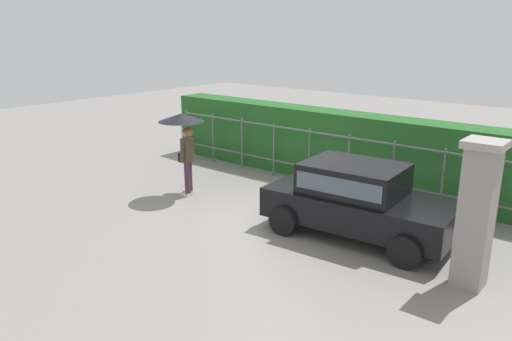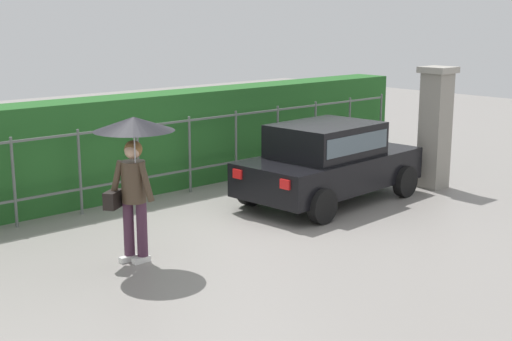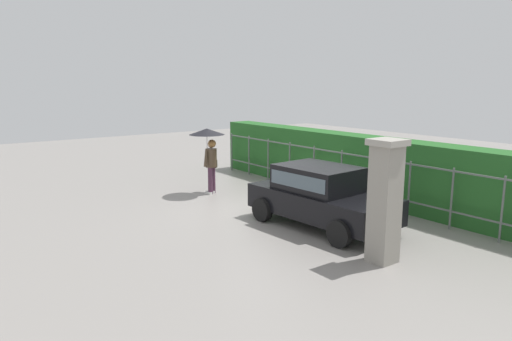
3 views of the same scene
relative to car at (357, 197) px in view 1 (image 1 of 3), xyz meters
name	(u,v)px [view 1 (image 1 of 3)]	position (x,y,z in m)	size (l,w,h in m)	color
ground_plane	(272,217)	(-1.90, -0.29, -0.80)	(40.00, 40.00, 0.00)	gray
car	(357,197)	(0.00, 0.00, 0.00)	(3.83, 2.06, 1.48)	black
pedestrian	(184,133)	(-4.47, -0.48, 0.78)	(1.10, 1.10, 2.07)	#47283D
gate_pillar	(476,213)	(2.41, -0.65, 0.44)	(0.60, 0.60, 2.42)	gray
fence_section	(348,161)	(-1.47, 2.29, 0.02)	(11.86, 0.05, 1.50)	#59605B
hedge_row	(362,151)	(-1.47, 3.00, 0.15)	(12.81, 0.90, 1.90)	#235B23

